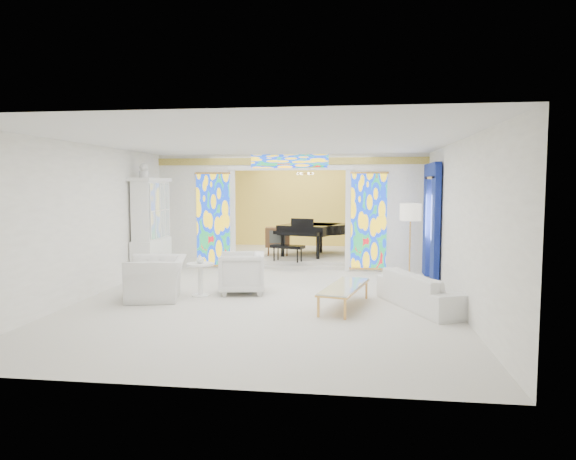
# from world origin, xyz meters

# --- Properties ---
(floor) EXTENTS (12.00, 12.00, 0.00)m
(floor) POSITION_xyz_m (0.00, 0.00, 0.00)
(floor) COLOR beige
(floor) RESTS_ON ground
(ceiling) EXTENTS (7.00, 12.00, 0.02)m
(ceiling) POSITION_xyz_m (0.00, 0.00, 3.00)
(ceiling) COLOR silver
(ceiling) RESTS_ON wall_back
(wall_back) EXTENTS (7.00, 0.02, 3.00)m
(wall_back) POSITION_xyz_m (0.00, 6.00, 1.50)
(wall_back) COLOR white
(wall_back) RESTS_ON floor
(wall_front) EXTENTS (7.00, 0.02, 3.00)m
(wall_front) POSITION_xyz_m (0.00, -6.00, 1.50)
(wall_front) COLOR white
(wall_front) RESTS_ON floor
(wall_left) EXTENTS (0.02, 12.00, 3.00)m
(wall_left) POSITION_xyz_m (-3.50, 0.00, 1.50)
(wall_left) COLOR white
(wall_left) RESTS_ON floor
(wall_right) EXTENTS (0.02, 12.00, 3.00)m
(wall_right) POSITION_xyz_m (3.50, 0.00, 1.50)
(wall_right) COLOR white
(wall_right) RESTS_ON floor
(partition_wall) EXTENTS (7.00, 0.22, 3.00)m
(partition_wall) POSITION_xyz_m (0.00, 2.00, 1.65)
(partition_wall) COLOR white
(partition_wall) RESTS_ON floor
(stained_glass_left) EXTENTS (0.90, 0.04, 2.40)m
(stained_glass_left) POSITION_xyz_m (-2.03, 1.89, 1.30)
(stained_glass_left) COLOR gold
(stained_glass_left) RESTS_ON partition_wall
(stained_glass_right) EXTENTS (0.90, 0.04, 2.40)m
(stained_glass_right) POSITION_xyz_m (2.03, 1.89, 1.30)
(stained_glass_right) COLOR gold
(stained_glass_right) RESTS_ON partition_wall
(stained_glass_transom) EXTENTS (2.00, 0.04, 0.34)m
(stained_glass_transom) POSITION_xyz_m (0.00, 1.89, 2.82)
(stained_glass_transom) COLOR gold
(stained_glass_transom) RESTS_ON partition_wall
(alcove_platform) EXTENTS (6.80, 3.80, 0.18)m
(alcove_platform) POSITION_xyz_m (0.00, 4.10, 0.09)
(alcove_platform) COLOR beige
(alcove_platform) RESTS_ON floor
(gold_curtain_back) EXTENTS (6.70, 0.10, 2.90)m
(gold_curtain_back) POSITION_xyz_m (0.00, 5.88, 1.50)
(gold_curtain_back) COLOR #F4D354
(gold_curtain_back) RESTS_ON wall_back
(chandelier) EXTENTS (0.48, 0.48, 0.30)m
(chandelier) POSITION_xyz_m (0.20, 4.00, 2.55)
(chandelier) COLOR gold
(chandelier) RESTS_ON ceiling
(blue_drapes) EXTENTS (0.14, 1.85, 2.65)m
(blue_drapes) POSITION_xyz_m (3.40, 0.70, 1.58)
(blue_drapes) COLOR navy
(blue_drapes) RESTS_ON wall_right
(china_cabinet) EXTENTS (0.56, 1.46, 2.72)m
(china_cabinet) POSITION_xyz_m (-3.22, 0.60, 1.17)
(china_cabinet) COLOR white
(china_cabinet) RESTS_ON floor
(armchair_left) EXTENTS (1.37, 1.48, 0.81)m
(armchair_left) POSITION_xyz_m (-2.14, -1.80, 0.40)
(armchair_left) COLOR white
(armchair_left) RESTS_ON floor
(armchair_right) EXTENTS (1.06, 1.04, 0.84)m
(armchair_right) POSITION_xyz_m (-0.61, -1.09, 0.42)
(armchair_right) COLOR white
(armchair_right) RESTS_ON floor
(sofa) EXTENTS (1.67, 2.33, 0.63)m
(sofa) POSITION_xyz_m (2.95, -1.89, 0.32)
(sofa) COLOR silver
(sofa) RESTS_ON floor
(side_table) EXTENTS (0.63, 0.63, 0.66)m
(side_table) POSITION_xyz_m (-1.36, -1.50, 0.44)
(side_table) COLOR white
(side_table) RESTS_ON floor
(vase) EXTENTS (0.21, 0.21, 0.17)m
(vase) POSITION_xyz_m (-1.36, -1.50, 0.75)
(vase) COLOR white
(vase) RESTS_ON side_table
(coffee_table) EXTENTS (0.95, 1.87, 0.40)m
(coffee_table) POSITION_xyz_m (1.50, -2.06, 0.37)
(coffee_table) COLOR silver
(coffee_table) RESTS_ON floor
(floor_lamp) EXTENTS (0.48, 0.48, 1.83)m
(floor_lamp) POSITION_xyz_m (2.83, -0.29, 1.56)
(floor_lamp) COLOR gold
(floor_lamp) RESTS_ON floor
(grand_piano) EXTENTS (2.26, 2.84, 1.09)m
(grand_piano) POSITION_xyz_m (0.54, 3.63, 0.92)
(grand_piano) COLOR black
(grand_piano) RESTS_ON alcove_platform
(tv_console) EXTENTS (0.75, 0.55, 0.81)m
(tv_console) POSITION_xyz_m (-0.53, 3.33, 0.71)
(tv_console) COLOR brown
(tv_console) RESTS_ON alcove_platform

